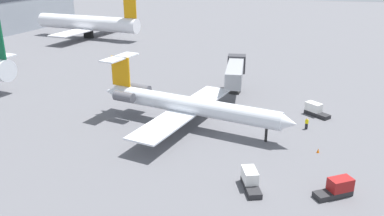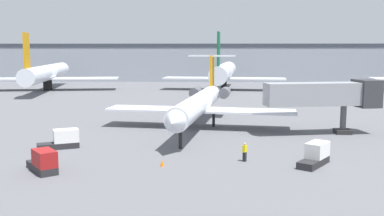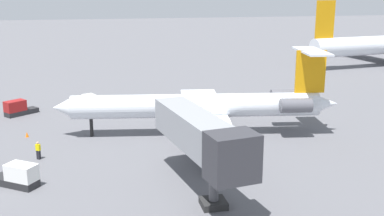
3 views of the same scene
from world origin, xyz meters
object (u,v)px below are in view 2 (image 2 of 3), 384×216
object	(u,v)px
ground_crew_marshaller	(245,152)
traffic_cone_near	(162,163)
jet_bridge	(330,95)
regional_jet	(200,102)
parked_airliner_west_end	(47,73)
parked_airliner_west_mid	(224,72)
baggage_tug_spare	(43,162)
baggage_tug_lead	(63,140)
baggage_tug_trailing	(316,155)

from	to	relation	value
ground_crew_marshaller	traffic_cone_near	distance (m)	7.41
jet_bridge	ground_crew_marshaller	size ratio (longest dim) A/B	8.09
regional_jet	parked_airliner_west_end	bearing A→B (deg)	127.15
jet_bridge	parked_airliner_west_mid	world-z (taller)	parked_airliner_west_mid
regional_jet	traffic_cone_near	size ratio (longest dim) A/B	55.06
regional_jet	jet_bridge	bearing A→B (deg)	-14.51
baggage_tug_spare	parked_airliner_west_mid	size ratio (longest dim) A/B	0.11
baggage_tug_lead	parked_airliner_west_mid	bearing A→B (deg)	73.33
regional_jet	jet_bridge	distance (m)	15.64
baggage_tug_lead	parked_airliner_west_end	xyz separation A→B (m)	(-23.43, 61.10, 3.29)
jet_bridge	baggage_tug_spare	size ratio (longest dim) A/B	3.40
ground_crew_marshaller	parked_airliner_west_end	world-z (taller)	parked_airliner_west_end
traffic_cone_near	baggage_tug_spare	bearing A→B (deg)	-167.44
regional_jet	parked_airliner_west_mid	bearing A→B (deg)	84.15
parked_airliner_west_mid	jet_bridge	bearing A→B (deg)	-79.81
ground_crew_marshaller	baggage_tug_spare	size ratio (longest dim) A/B	0.42
regional_jet	ground_crew_marshaller	distance (m)	17.49
regional_jet	baggage_tug_spare	xyz separation A→B (m)	(-12.43, -20.78, -2.40)
regional_jet	jet_bridge	xyz separation A→B (m)	(15.09, -3.90, 1.39)
ground_crew_marshaller	baggage_tug_lead	bearing A→B (deg)	165.20
jet_bridge	parked_airliner_west_mid	distance (m)	55.77
parked_airliner_west_end	parked_airliner_west_mid	bearing A→B (deg)	2.73
regional_jet	baggage_tug_spare	bearing A→B (deg)	-120.88
ground_crew_marshaller	parked_airliner_west_end	distance (m)	77.71
regional_jet	parked_airliner_west_mid	distance (m)	51.26
jet_bridge	baggage_tug_lead	bearing A→B (deg)	-164.03
baggage_tug_spare	ground_crew_marshaller	bearing A→B (deg)	13.42
jet_bridge	parked_airliner_west_end	size ratio (longest dim) A/B	0.34
baggage_tug_trailing	baggage_tug_spare	bearing A→B (deg)	-172.37
jet_bridge	baggage_tug_trailing	world-z (taller)	jet_bridge
baggage_tug_trailing	parked_airliner_west_mid	distance (m)	69.01
ground_crew_marshaller	regional_jet	bearing A→B (deg)	103.75
baggage_tug_lead	parked_airliner_west_mid	distance (m)	65.97
jet_bridge	baggage_tug_lead	xyz separation A→B (m)	(-28.76, -8.23, -3.79)
regional_jet	baggage_tug_trailing	size ratio (longest dim) A/B	7.44
baggage_tug_trailing	baggage_tug_spare	world-z (taller)	same
baggage_tug_trailing	baggage_tug_spare	distance (m)	22.75
ground_crew_marshaller	traffic_cone_near	bearing A→B (deg)	-165.46
parked_airliner_west_end	parked_airliner_west_mid	size ratio (longest dim) A/B	1.14
jet_bridge	ground_crew_marshaller	bearing A→B (deg)	-130.31
baggage_tug_spare	parked_airliner_west_end	distance (m)	74.05
ground_crew_marshaller	baggage_tug_trailing	bearing A→B (deg)	-8.77
baggage_tug_spare	baggage_tug_trailing	bearing A→B (deg)	7.63
regional_jet	baggage_tug_lead	bearing A→B (deg)	-138.41
baggage_tug_trailing	parked_airliner_west_end	distance (m)	81.81
baggage_tug_spare	parked_airliner_west_end	world-z (taller)	parked_airliner_west_end
ground_crew_marshaller	baggage_tug_lead	size ratio (longest dim) A/B	0.40
baggage_tug_lead	traffic_cone_near	xyz separation A→B (m)	(10.64, -6.56, -0.56)
traffic_cone_near	regional_jet	bearing A→B (deg)	80.78
baggage_tug_trailing	parked_airliner_west_mid	bearing A→B (deg)	94.08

